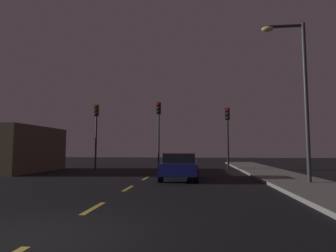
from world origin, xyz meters
TOP-DOWN VIEW (x-y plane):
  - ground_plane at (0.00, 7.00)m, footprint 80.00×80.00m
  - sidewalk_curb_right at (7.50, 7.00)m, footprint 3.00×40.00m
  - lane_stripe_second at (0.00, 2.60)m, footprint 0.16×1.60m
  - lane_stripe_third at (0.00, 6.40)m, footprint 0.16×1.60m
  - lane_stripe_fourth at (0.00, 10.20)m, footprint 0.16×1.60m
  - traffic_signal_left at (-5.13, 16.16)m, footprint 0.32×0.38m
  - traffic_signal_center at (-0.11, 16.16)m, footprint 0.32×0.38m
  - traffic_signal_right at (5.15, 16.16)m, footprint 0.32×0.38m
  - car_stopped_ahead at (1.92, 9.87)m, footprint 1.95×3.90m
  - street_lamp_right at (7.50, 8.08)m, footprint 1.97×0.36m
  - storefront_left at (-10.29, 13.67)m, footprint 4.58×6.60m

SIDE VIEW (x-z plane):
  - ground_plane at x=0.00m, z-range 0.00..0.00m
  - lane_stripe_second at x=0.00m, z-range 0.00..0.01m
  - lane_stripe_third at x=0.00m, z-range 0.00..0.01m
  - lane_stripe_fourth at x=0.00m, z-range 0.00..0.01m
  - sidewalk_curb_right at x=7.50m, z-range 0.00..0.15m
  - car_stopped_ahead at x=1.92m, z-range 0.02..1.42m
  - storefront_left at x=-10.29m, z-range 0.00..3.21m
  - traffic_signal_right at x=5.15m, z-range 0.96..5.68m
  - traffic_signal_left at x=-5.13m, z-range 1.02..6.15m
  - traffic_signal_center at x=-0.11m, z-range 1.03..6.27m
  - street_lamp_right at x=7.50m, z-range 0.75..8.21m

